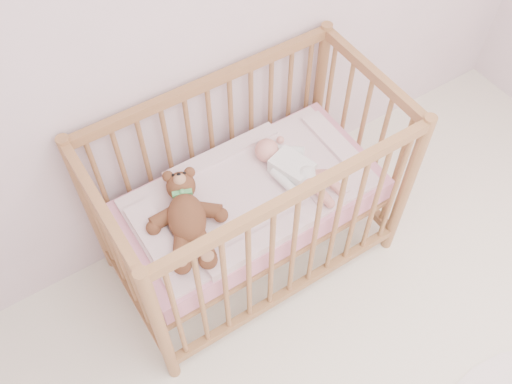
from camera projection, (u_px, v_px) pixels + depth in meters
crib at (250, 200)px, 2.67m from camera, size 1.36×0.76×1.00m
mattress at (250, 202)px, 2.69m from camera, size 1.22×0.62×0.13m
blanket at (250, 192)px, 2.62m from camera, size 1.10×0.58×0.06m
baby at (292, 165)px, 2.62m from camera, size 0.39×0.56×0.12m
teddy_bear at (187, 218)px, 2.44m from camera, size 0.53×0.62×0.15m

